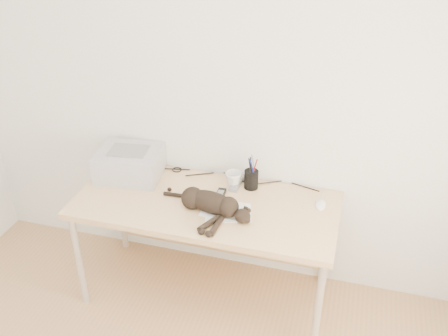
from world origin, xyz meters
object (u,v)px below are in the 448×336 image
(desk, at_px, (210,212))
(pen_cup, at_px, (251,179))
(printer, at_px, (130,163))
(mouse, at_px, (321,203))
(mug, at_px, (233,179))
(cat, at_px, (209,203))

(desk, relative_size, pen_cup, 7.00)
(printer, relative_size, mouse, 3.96)
(mug, relative_size, pen_cup, 0.45)
(mug, distance_m, pen_cup, 0.11)
(printer, bearing_deg, mug, 4.96)
(printer, xyz_separation_m, mouse, (1.25, -0.01, -0.07))
(cat, xyz_separation_m, pen_cup, (0.18, 0.32, 0.00))
(printer, distance_m, pen_cup, 0.80)
(mug, xyz_separation_m, mouse, (0.56, -0.07, -0.03))
(cat, bearing_deg, printer, 170.66)
(pen_cup, relative_size, mouse, 2.05)
(printer, bearing_deg, pen_cup, 4.91)
(desk, height_order, mug, mug)
(pen_cup, bearing_deg, mouse, -10.40)
(cat, distance_m, pen_cup, 0.37)
(mouse, bearing_deg, cat, -158.37)
(cat, relative_size, mouse, 5.32)
(pen_cup, bearing_deg, mug, -175.35)
(printer, relative_size, pen_cup, 1.94)
(desk, xyz_separation_m, mouse, (0.68, 0.07, 0.15))
(cat, height_order, mouse, cat)
(printer, distance_m, cat, 0.67)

